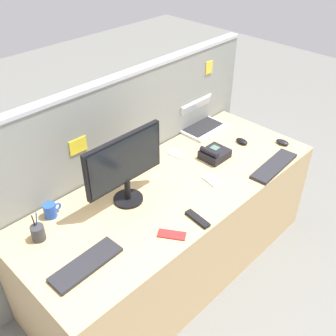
% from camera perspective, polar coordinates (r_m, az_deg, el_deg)
% --- Properties ---
extents(ground_plane, '(10.00, 10.00, 0.00)m').
position_cam_1_polar(ground_plane, '(3.02, 0.70, -13.67)').
color(ground_plane, slate).
extents(desk, '(2.10, 0.83, 0.73)m').
position_cam_1_polar(desk, '(2.75, 0.75, -8.69)').
color(desk, tan).
rests_on(desk, ground_plane).
extents(cubicle_divider, '(2.31, 0.07, 1.36)m').
position_cam_1_polar(cubicle_divider, '(2.81, -5.88, 0.50)').
color(cubicle_divider, gray).
rests_on(cubicle_divider, ground_plane).
extents(desktop_monitor, '(0.54, 0.18, 0.44)m').
position_cam_1_polar(desktop_monitor, '(2.27, -6.26, 0.57)').
color(desktop_monitor, black).
rests_on(desktop_monitor, desk).
extents(laptop, '(0.35, 0.26, 0.22)m').
position_cam_1_polar(laptop, '(3.13, 4.57, 6.70)').
color(laptop, silver).
rests_on(laptop, desk).
extents(desk_phone, '(0.18, 0.16, 0.10)m').
position_cam_1_polar(desk_phone, '(2.78, 6.69, 2.05)').
color(desk_phone, black).
rests_on(desk_phone, desk).
extents(keyboard_main, '(0.45, 0.15, 0.02)m').
position_cam_1_polar(keyboard_main, '(2.77, 15.07, 0.31)').
color(keyboard_main, '#232328').
rests_on(keyboard_main, desk).
extents(keyboard_spare, '(0.39, 0.14, 0.02)m').
position_cam_1_polar(keyboard_spare, '(2.08, -11.72, -13.45)').
color(keyboard_spare, '#232328').
rests_on(keyboard_spare, desk).
extents(computer_mouse_right_hand, '(0.06, 0.10, 0.03)m').
position_cam_1_polar(computer_mouse_right_hand, '(3.04, 16.19, 3.60)').
color(computer_mouse_right_hand, black).
rests_on(computer_mouse_right_hand, desk).
extents(computer_mouse_left_hand, '(0.07, 0.11, 0.03)m').
position_cam_1_polar(computer_mouse_left_hand, '(2.99, 10.60, 3.82)').
color(computer_mouse_left_hand, black).
rests_on(computer_mouse_left_hand, desk).
extents(pen_cup, '(0.07, 0.07, 0.17)m').
position_cam_1_polar(pen_cup, '(2.25, -18.26, -8.85)').
color(pen_cup, '#333338').
rests_on(pen_cup, desk).
extents(cell_phone_red_case, '(0.14, 0.16, 0.01)m').
position_cam_1_polar(cell_phone_red_case, '(2.19, 0.55, -9.60)').
color(cell_phone_red_case, '#B22323').
rests_on(cell_phone_red_case, desk).
extents(cell_phone_silver_slab, '(0.10, 0.14, 0.01)m').
position_cam_1_polar(cell_phone_silver_slab, '(2.57, 6.33, -1.77)').
color(cell_phone_silver_slab, '#B7BAC1').
rests_on(cell_phone_silver_slab, desk).
extents(cell_phone_white_slab, '(0.08, 0.13, 0.01)m').
position_cam_1_polar(cell_phone_white_slab, '(2.81, 1.14, 2.02)').
color(cell_phone_white_slab, silver).
rests_on(cell_phone_white_slab, desk).
extents(tv_remote, '(0.06, 0.17, 0.02)m').
position_cam_1_polar(tv_remote, '(2.28, 4.28, -7.33)').
color(tv_remote, black).
rests_on(tv_remote, desk).
extents(coffee_mug, '(0.11, 0.07, 0.09)m').
position_cam_1_polar(coffee_mug, '(2.37, -16.61, -5.86)').
color(coffee_mug, blue).
rests_on(coffee_mug, desk).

